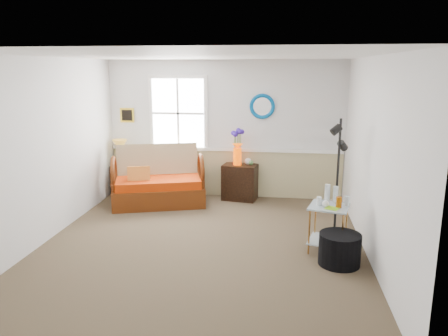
# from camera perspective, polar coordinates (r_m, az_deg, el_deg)

# --- Properties ---
(floor) EXTENTS (4.50, 5.00, 0.01)m
(floor) POSITION_cam_1_polar(r_m,az_deg,el_deg) (6.29, -2.89, -9.95)
(floor) COLOR brown
(floor) RESTS_ON ground
(ceiling) EXTENTS (4.50, 5.00, 0.01)m
(ceiling) POSITION_cam_1_polar(r_m,az_deg,el_deg) (5.80, -3.19, 14.46)
(ceiling) COLOR white
(ceiling) RESTS_ON walls
(walls) EXTENTS (4.51, 5.01, 2.60)m
(walls) POSITION_cam_1_polar(r_m,az_deg,el_deg) (5.91, -3.03, 1.75)
(walls) COLOR silver
(walls) RESTS_ON floor
(wainscot) EXTENTS (4.46, 0.02, 0.90)m
(wainscot) POSITION_cam_1_polar(r_m,az_deg,el_deg) (8.48, 0.12, -0.67)
(wainscot) COLOR tan
(wainscot) RESTS_ON walls
(chair_rail) EXTENTS (4.46, 0.04, 0.06)m
(chair_rail) POSITION_cam_1_polar(r_m,az_deg,el_deg) (8.37, 0.11, 2.44)
(chair_rail) COLOR white
(chair_rail) RESTS_ON walls
(window) EXTENTS (1.14, 0.06, 1.44)m
(window) POSITION_cam_1_polar(r_m,az_deg,el_deg) (8.44, -6.00, 7.12)
(window) COLOR white
(window) RESTS_ON walls
(picture) EXTENTS (0.28, 0.03, 0.28)m
(picture) POSITION_cam_1_polar(r_m,az_deg,el_deg) (8.75, -12.53, 6.76)
(picture) COLOR gold
(picture) RESTS_ON walls
(mirror) EXTENTS (0.47, 0.07, 0.47)m
(mirror) POSITION_cam_1_polar(r_m,az_deg,el_deg) (8.21, 5.02, 8.03)
(mirror) COLOR #007CB4
(mirror) RESTS_ON walls
(loveseat) EXTENTS (1.82, 1.35, 1.06)m
(loveseat) POSITION_cam_1_polar(r_m,az_deg,el_deg) (8.02, -8.58, -1.02)
(loveseat) COLOR #793108
(loveseat) RESTS_ON floor
(throw_pillow) EXTENTS (0.41, 0.21, 0.40)m
(throw_pillow) POSITION_cam_1_polar(r_m,az_deg,el_deg) (7.91, -11.05, -1.21)
(throw_pillow) COLOR #C64A10
(throw_pillow) RESTS_ON loveseat
(lamp_stand) EXTENTS (0.42, 0.42, 0.58)m
(lamp_stand) POSITION_cam_1_polar(r_m,az_deg,el_deg) (8.84, -13.18, -1.53)
(lamp_stand) COLOR black
(lamp_stand) RESTS_ON floor
(table_lamp) EXTENTS (0.36, 0.36, 0.51)m
(table_lamp) POSITION_cam_1_polar(r_m,az_deg,el_deg) (8.73, -13.39, 1.95)
(table_lamp) COLOR #C38A2B
(table_lamp) RESTS_ON lamp_stand
(potted_plant) EXTENTS (0.41, 0.44, 0.30)m
(potted_plant) POSITION_cam_1_polar(r_m,az_deg,el_deg) (8.68, -12.55, 1.21)
(potted_plant) COLOR #496D38
(potted_plant) RESTS_ON lamp_stand
(cabinet) EXTENTS (0.69, 0.50, 0.67)m
(cabinet) POSITION_cam_1_polar(r_m,az_deg,el_deg) (8.26, 2.09, -1.86)
(cabinet) COLOR black
(cabinet) RESTS_ON floor
(flower_vase) EXTENTS (0.27, 0.27, 0.67)m
(flower_vase) POSITION_cam_1_polar(r_m,az_deg,el_deg) (8.12, 1.77, 2.73)
(flower_vase) COLOR #F34900
(flower_vase) RESTS_ON cabinet
(side_table) EXTENTS (0.62, 0.62, 0.64)m
(side_table) POSITION_cam_1_polar(r_m,az_deg,el_deg) (6.13, 13.44, -7.68)
(side_table) COLOR #C5863C
(side_table) RESTS_ON floor
(tabletop_items) EXTENTS (0.55, 0.55, 0.25)m
(tabletop_items) POSITION_cam_1_polar(r_m,az_deg,el_deg) (6.04, 14.06, -3.61)
(tabletop_items) COLOR silver
(tabletop_items) RESTS_ON side_table
(floor_lamp) EXTENTS (0.33, 0.33, 1.77)m
(floor_lamp) POSITION_cam_1_polar(r_m,az_deg,el_deg) (6.42, 14.58, -1.56)
(floor_lamp) COLOR black
(floor_lamp) RESTS_ON floor
(ottoman) EXTENTS (0.57, 0.57, 0.41)m
(ottoman) POSITION_cam_1_polar(r_m,az_deg,el_deg) (5.81, 14.86, -10.21)
(ottoman) COLOR black
(ottoman) RESTS_ON floor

